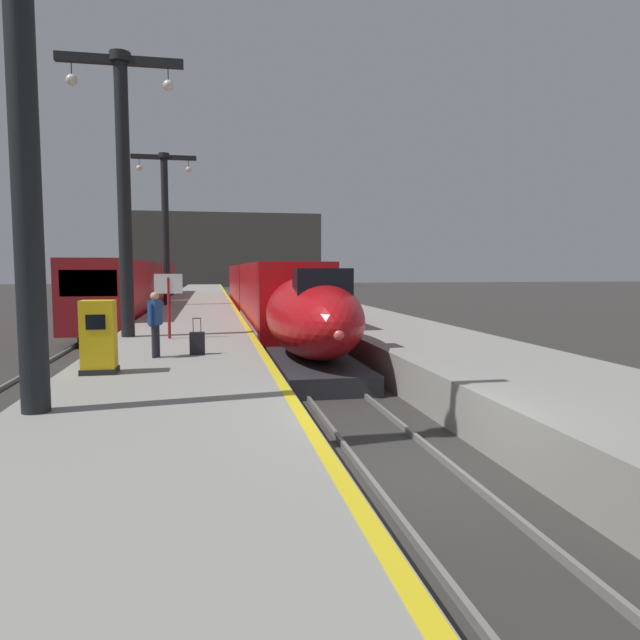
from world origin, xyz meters
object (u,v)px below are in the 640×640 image
Objects in this scene: station_column_near at (20,37)px; ticket_machine_yellow at (99,340)px; station_column_mid at (123,169)px; rolling_suitcase at (197,343)px; station_column_far at (165,215)px; departure_info_board at (169,293)px; highspeed_train_main at (266,294)px; passenger_near_edge at (155,319)px; regional_train_adjacent at (141,286)px.

station_column_near is 6.02× the size of ticket_machine_yellow.
rolling_suitcase is at bearing -62.45° from station_column_mid.
station_column_far reaches higher than station_column_mid.
station_column_near reaches higher than station_column_mid.
station_column_far is 19.10m from departure_info_board.
station_column_mid is 17.80m from station_column_far.
ticket_machine_yellow is (0.35, -24.82, -4.97)m from station_column_far.
passenger_near_edge is (-4.55, -17.73, 0.12)m from highspeed_train_main.
highspeed_train_main is 1.07× the size of regional_train_adjacent.
station_column_near is (-5.90, -23.25, 4.90)m from highspeed_train_main.
station_column_near is 5.70× the size of passenger_near_edge.
regional_train_adjacent is 21.66× the size of passenger_near_edge.
departure_info_board is at bearing 104.49° from rolling_suitcase.
station_column_far is 4.50× the size of departure_info_board.
station_column_near is 1.04× the size of station_column_mid.
station_column_mid is (-5.90, -12.82, 4.70)m from highspeed_train_main.
station_column_mid reaches higher than regional_train_adjacent.
station_column_mid reaches higher than passenger_near_edge.
passenger_near_edge is 0.80× the size of departure_info_board.
regional_train_adjacent is 3.84× the size of station_column_far.
highspeed_train_main reaches higher than ticket_machine_yellow.
ticket_machine_yellow is (-2.04, -2.44, 0.44)m from rolling_suitcase.
station_column_far is at bearing 90.00° from station_column_mid.
station_column_far is 9.71× the size of rolling_suitcase.
rolling_suitcase is at bearing -75.51° from departure_info_board.
station_column_near is at bearing -104.24° from highspeed_train_main.
passenger_near_edge is 4.16m from departure_info_board.
passenger_near_edge is at bearing -86.60° from station_column_far.
passenger_near_edge is at bearing -74.63° from station_column_mid.
passenger_near_edge is at bearing 64.65° from ticket_machine_yellow.
station_column_mid is 0.97× the size of station_column_far.
regional_train_adjacent reaches higher than rolling_suitcase.
highspeed_train_main is 14.34m from departure_info_board.
regional_train_adjacent is at bearing 98.60° from departure_info_board.
regional_train_adjacent is 28.05m from rolling_suitcase.
station_column_mid reaches higher than highspeed_train_main.
regional_train_adjacent is at bearing 94.84° from ticket_machine_yellow.
station_column_mid is (2.20, -23.08, 4.49)m from regional_train_adjacent.
regional_train_adjacent is 23.62m from station_column_mid.
station_column_far is at bearing 93.40° from passenger_near_edge.
station_column_mid is 6.85m from passenger_near_edge.
station_column_near is (2.20, -33.51, 4.69)m from regional_train_adjacent.
departure_info_board is (1.41, -18.58, -4.20)m from station_column_far.
station_column_far is at bearing -67.39° from regional_train_adjacent.
regional_train_adjacent is 17.26× the size of departure_info_board.
highspeed_train_main is 24.48m from station_column_near.
departure_info_board is at bearing 89.19° from passenger_near_edge.
station_column_far reaches higher than regional_train_adjacent.
station_column_far is at bearing 139.84° from highspeed_train_main.
regional_train_adjacent is 28.22m from passenger_near_edge.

